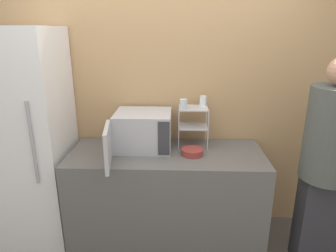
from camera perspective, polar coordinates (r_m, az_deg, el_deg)
The scene contains 9 objects.
wall_back at distance 2.87m, azimuth 0.02°, elevation 5.71°, with size 8.00×0.06×2.60m.
counter at distance 2.83m, azimuth -0.28°, elevation -13.31°, with size 1.70×0.69×0.88m.
microwave at distance 2.67m, azimuth -4.98°, elevation -0.94°, with size 0.52×0.80×0.33m.
dish_rack at distance 2.72m, azimuth 4.80°, elevation 1.49°, with size 0.27×0.22×0.36m.
glass_front_left at distance 2.61m, azimuth 2.97°, elevation 4.15°, with size 0.06×0.06×0.09m.
glass_back_right at distance 2.75m, azimuth 6.70°, elevation 4.77°, with size 0.06×0.06×0.09m.
bowl at distance 2.58m, azimuth 4.64°, elevation -4.94°, with size 0.19×0.19×0.05m.
person at distance 2.64m, azimuth 28.19°, elevation -5.25°, with size 0.40×0.40×1.74m.
refrigerator at distance 2.94m, azimuth -25.06°, elevation -2.45°, with size 0.69×0.65×1.94m.
Camera 1 is at (0.10, -2.07, 1.91)m, focal length 32.00 mm.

